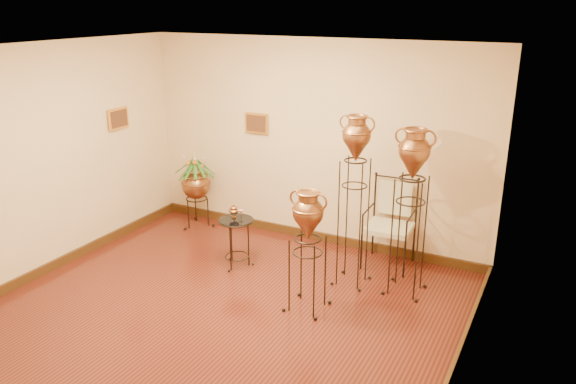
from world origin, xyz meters
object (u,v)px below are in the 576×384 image
at_px(amphora_tall, 354,200).
at_px(armchair, 389,224).
at_px(planter_urn, 196,182).
at_px(side_table, 237,242).
at_px(amphora_mid, 410,212).

relative_size(amphora_tall, armchair, 1.83).
height_order(planter_urn, armchair, planter_urn).
bearing_deg(amphora_tall, planter_urn, 166.79).
height_order(amphora_tall, armchair, amphora_tall).
bearing_deg(armchair, planter_urn, 177.52).
height_order(armchair, side_table, armchair).
bearing_deg(armchair, amphora_mid, -57.87).
distance_m(planter_urn, side_table, 1.59).
distance_m(amphora_tall, amphora_mid, 0.65).
distance_m(amphora_mid, planter_urn, 3.44).
bearing_deg(planter_urn, side_table, -35.17).
distance_m(planter_urn, armchair, 2.99).
height_order(amphora_mid, armchair, amphora_mid).
bearing_deg(planter_urn, amphora_mid, -9.55).
bearing_deg(armchair, amphora_tall, -113.67).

